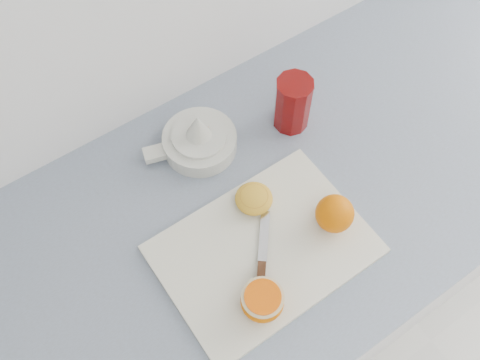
% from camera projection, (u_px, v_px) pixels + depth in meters
% --- Properties ---
extents(counter, '(2.63, 0.64, 0.89)m').
position_uv_depth(counter, '(279.00, 266.00, 1.40)').
color(counter, silver).
rests_on(counter, ground).
extents(cutting_board, '(0.36, 0.26, 0.01)m').
position_uv_depth(cutting_board, '(264.00, 249.00, 0.94)').
color(cutting_board, silver).
rests_on(cutting_board, counter).
extents(whole_orange, '(0.07, 0.07, 0.07)m').
position_uv_depth(whole_orange, '(335.00, 214.00, 0.93)').
color(whole_orange, orange).
rests_on(whole_orange, cutting_board).
extents(half_orange, '(0.07, 0.07, 0.04)m').
position_uv_depth(half_orange, '(262.00, 301.00, 0.86)').
color(half_orange, orange).
rests_on(half_orange, cutting_board).
extents(squeezed_shell, '(0.07, 0.07, 0.03)m').
position_uv_depth(squeezed_shell, '(254.00, 198.00, 0.97)').
color(squeezed_shell, gold).
rests_on(squeezed_shell, cutting_board).
extents(paring_knife, '(0.12, 0.14, 0.01)m').
position_uv_depth(paring_knife, '(261.00, 275.00, 0.90)').
color(paring_knife, '#4D2715').
rests_on(paring_knife, cutting_board).
extents(citrus_juicer, '(0.18, 0.14, 0.10)m').
position_uv_depth(citrus_juicer, '(199.00, 139.00, 1.03)').
color(citrus_juicer, white).
rests_on(citrus_juicer, counter).
extents(red_tumbler, '(0.07, 0.07, 0.12)m').
position_uv_depth(red_tumbler, '(292.00, 105.00, 1.04)').
color(red_tumbler, '#700908').
rests_on(red_tumbler, counter).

